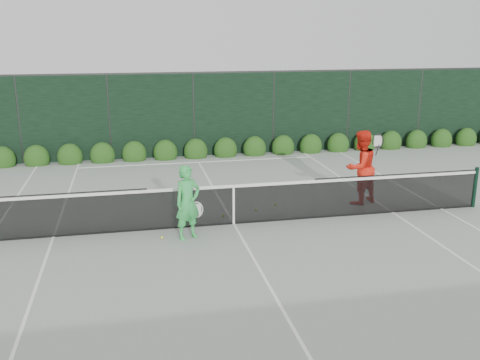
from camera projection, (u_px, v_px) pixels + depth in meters
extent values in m
plane|color=gray|center=(234.00, 224.00, 12.76)|extent=(80.00, 80.00, 0.00)
cylinder|color=black|center=(475.00, 187.00, 13.88)|extent=(0.10, 0.10, 1.07)
cube|color=black|center=(47.00, 216.00, 11.80)|extent=(4.40, 0.01, 1.02)
cube|color=black|center=(234.00, 205.00, 12.63)|extent=(4.00, 0.01, 0.96)
cube|color=black|center=(397.00, 193.00, 13.45)|extent=(4.40, 0.01, 1.02)
cube|color=white|center=(234.00, 186.00, 12.51)|extent=(12.80, 0.03, 0.07)
cube|color=black|center=(234.00, 223.00, 12.76)|extent=(12.80, 0.02, 0.04)
cube|color=white|center=(234.00, 206.00, 12.64)|extent=(0.05, 0.03, 0.91)
imported|color=green|center=(188.00, 202.00, 11.69)|extent=(0.72, 0.61, 1.66)
torus|color=beige|center=(196.00, 210.00, 11.88)|extent=(0.30, 0.04, 0.30)
cylinder|color=black|center=(197.00, 220.00, 11.94)|extent=(0.10, 0.03, 0.30)
imported|color=red|center=(360.00, 167.00, 14.09)|extent=(1.17, 1.06, 1.97)
torus|color=black|center=(378.00, 141.00, 13.77)|extent=(0.30, 0.08, 0.30)
cylinder|color=black|center=(377.00, 150.00, 13.83)|extent=(0.10, 0.03, 0.30)
cube|color=white|center=(441.00, 209.00, 13.84)|extent=(0.06, 23.77, 0.01)
cube|color=white|center=(53.00, 237.00, 11.95)|extent=(0.06, 23.77, 0.01)
cube|color=white|center=(392.00, 212.00, 13.57)|extent=(0.06, 23.77, 0.01)
cube|color=white|center=(183.00, 134.00, 23.97)|extent=(11.03, 0.06, 0.01)
cube|color=white|center=(199.00, 162.00, 18.80)|extent=(8.23, 0.06, 0.01)
cube|color=white|center=(234.00, 224.00, 12.76)|extent=(0.06, 12.80, 0.01)
cube|color=black|center=(194.00, 115.00, 19.43)|extent=(32.00, 0.06, 3.00)
cube|color=#262826|center=(193.00, 73.00, 19.02)|extent=(32.00, 0.06, 0.06)
cylinder|color=#262826|center=(19.00, 121.00, 18.25)|extent=(0.08, 0.08, 3.00)
cylinder|color=#262826|center=(109.00, 118.00, 18.84)|extent=(0.08, 0.08, 3.00)
cylinder|color=#262826|center=(194.00, 115.00, 19.43)|extent=(0.08, 0.08, 3.00)
cylinder|color=#262826|center=(273.00, 113.00, 20.02)|extent=(0.08, 0.08, 3.00)
cylinder|color=#262826|center=(348.00, 110.00, 20.61)|extent=(0.08, 0.08, 3.00)
cylinder|color=#262826|center=(419.00, 108.00, 21.20)|extent=(0.08, 0.08, 3.00)
ellipsoid|color=#1A3C10|center=(3.00, 160.00, 18.14)|extent=(0.86, 0.65, 0.94)
ellipsoid|color=#1A3C10|center=(37.00, 158.00, 18.36)|extent=(0.86, 0.65, 0.94)
ellipsoid|color=#1A3C10|center=(70.00, 157.00, 18.58)|extent=(0.86, 0.65, 0.94)
ellipsoid|color=#1A3C10|center=(103.00, 155.00, 18.79)|extent=(0.86, 0.65, 0.94)
ellipsoid|color=#1A3C10|center=(134.00, 154.00, 19.01)|extent=(0.86, 0.65, 0.94)
ellipsoid|color=#1A3C10|center=(165.00, 153.00, 19.23)|extent=(0.86, 0.65, 0.94)
ellipsoid|color=#1A3C10|center=(196.00, 151.00, 19.44)|extent=(0.86, 0.65, 0.94)
ellipsoid|color=#1A3C10|center=(225.00, 150.00, 19.66)|extent=(0.86, 0.65, 0.94)
ellipsoid|color=#1A3C10|center=(255.00, 149.00, 19.87)|extent=(0.86, 0.65, 0.94)
ellipsoid|color=#1A3C10|center=(283.00, 147.00, 20.09)|extent=(0.86, 0.65, 0.94)
ellipsoid|color=#1A3C10|center=(311.00, 146.00, 20.31)|extent=(0.86, 0.65, 0.94)
ellipsoid|color=#1A3C10|center=(338.00, 145.00, 20.52)|extent=(0.86, 0.65, 0.94)
ellipsoid|color=#1A3C10|center=(365.00, 144.00, 20.74)|extent=(0.86, 0.65, 0.94)
ellipsoid|color=#1A3C10|center=(391.00, 143.00, 20.96)|extent=(0.86, 0.65, 0.94)
ellipsoid|color=#1A3C10|center=(416.00, 141.00, 21.17)|extent=(0.86, 0.65, 0.94)
ellipsoid|color=#1A3C10|center=(441.00, 140.00, 21.39)|extent=(0.86, 0.65, 0.94)
ellipsoid|color=#1A3C10|center=(466.00, 139.00, 21.61)|extent=(0.86, 0.65, 0.94)
sphere|color=yellow|center=(223.00, 215.00, 13.26)|extent=(0.07, 0.07, 0.07)
sphere|color=yellow|center=(256.00, 210.00, 13.67)|extent=(0.07, 0.07, 0.07)
sphere|color=yellow|center=(179.00, 219.00, 13.02)|extent=(0.07, 0.07, 0.07)
sphere|color=yellow|center=(275.00, 204.00, 14.10)|extent=(0.07, 0.07, 0.07)
sphere|color=yellow|center=(162.00, 237.00, 11.85)|extent=(0.07, 0.07, 0.07)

